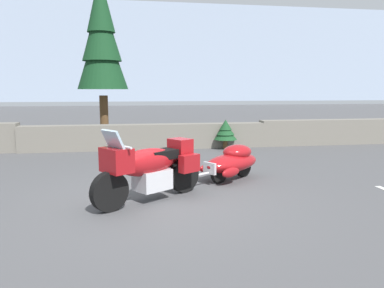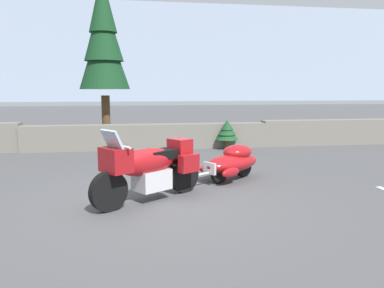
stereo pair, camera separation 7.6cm
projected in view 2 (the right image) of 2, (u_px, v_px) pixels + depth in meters
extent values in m
plane|color=#4C4C4F|center=(159.00, 201.00, 6.58)|extent=(80.00, 80.00, 0.00)
cube|color=slate|center=(147.00, 137.00, 12.28)|extent=(8.00, 0.51, 0.83)
cube|color=slate|center=(368.00, 131.00, 13.50)|extent=(8.00, 0.50, 0.90)
cube|color=#99A8BF|center=(135.00, 67.00, 99.22)|extent=(240.00, 80.00, 16.00)
cylinder|color=black|center=(109.00, 191.00, 5.99)|extent=(0.62, 0.49, 0.66)
cylinder|color=black|center=(184.00, 175.00, 7.12)|extent=(0.62, 0.49, 0.66)
cube|color=silver|center=(152.00, 179.00, 6.58)|extent=(0.74, 0.70, 0.36)
ellipsoid|color=maroon|center=(147.00, 162.00, 6.47)|extent=(1.24, 1.05, 0.48)
cube|color=maroon|center=(116.00, 160.00, 6.02)|extent=(0.59, 0.63, 0.40)
cube|color=#9EB7C6|center=(112.00, 140.00, 5.94)|extent=(0.41, 0.47, 0.34)
cube|color=black|center=(160.00, 154.00, 6.66)|extent=(0.67, 0.62, 0.16)
cube|color=maroon|center=(180.00, 146.00, 6.97)|extent=(0.49, 0.51, 0.28)
cube|color=maroon|center=(189.00, 163.00, 6.76)|extent=(0.42, 0.36, 0.32)
cube|color=maroon|center=(168.00, 159.00, 7.19)|extent=(0.42, 0.36, 0.32)
cylinder|color=silver|center=(118.00, 146.00, 6.02)|extent=(0.43, 0.60, 0.04)
cylinder|color=silver|center=(111.00, 176.00, 5.99)|extent=(0.25, 0.20, 0.54)
cylinder|color=black|center=(219.00, 173.00, 7.82)|extent=(0.42, 0.33, 0.44)
cylinder|color=black|center=(244.00, 167.00, 8.39)|extent=(0.42, 0.33, 0.44)
ellipsoid|color=maroon|center=(232.00, 163.00, 8.08)|extent=(1.62, 1.41, 0.40)
ellipsoid|color=maroon|center=(237.00, 152.00, 8.17)|extent=(0.91, 0.87, 0.32)
cube|color=silver|center=(210.00, 168.00, 7.60)|extent=(0.23, 0.30, 0.24)
ellipsoid|color=maroon|center=(231.00, 172.00, 7.59)|extent=(0.51, 0.41, 0.20)
ellipsoid|color=maroon|center=(208.00, 168.00, 8.04)|extent=(0.51, 0.41, 0.20)
cylinder|color=silver|center=(196.00, 176.00, 7.35)|extent=(0.60, 0.44, 0.05)
cylinder|color=brown|center=(106.00, 119.00, 13.69)|extent=(0.31, 0.31, 1.75)
cone|color=#143D1E|center=(104.00, 50.00, 13.32)|extent=(1.81, 1.81, 2.76)
cone|color=#143D1E|center=(103.00, 27.00, 13.20)|extent=(1.40, 1.40, 2.41)
cone|color=#143D1E|center=(102.00, 2.00, 13.08)|extent=(0.99, 0.99, 2.07)
cylinder|color=brown|center=(227.00, 145.00, 12.33)|extent=(0.15, 0.15, 0.28)
cone|color=#194723|center=(227.00, 133.00, 12.27)|extent=(0.76, 0.76, 0.45)
cone|color=#194723|center=(227.00, 129.00, 12.25)|extent=(0.59, 0.59, 0.39)
cone|color=#194723|center=(227.00, 125.00, 12.24)|extent=(0.42, 0.42, 0.33)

